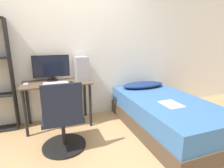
# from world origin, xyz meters

# --- Properties ---
(ground_plane) EXTENTS (14.00, 14.00, 0.00)m
(ground_plane) POSITION_xyz_m (0.00, 0.00, 0.00)
(ground_plane) COLOR tan
(wall_back) EXTENTS (8.00, 0.05, 2.50)m
(wall_back) POSITION_xyz_m (0.00, 1.38, 1.25)
(wall_back) COLOR silver
(wall_back) RESTS_ON ground_plane
(desk) EXTENTS (1.07, 0.54, 0.75)m
(desk) POSITION_xyz_m (-0.26, 1.08, 0.62)
(desk) COLOR brown
(desk) RESTS_ON ground_plane
(office_chair) EXTENTS (0.58, 0.58, 0.93)m
(office_chair) POSITION_xyz_m (-0.26, 0.34, 0.35)
(office_chair) COLOR black
(office_chair) RESTS_ON ground_plane
(bed) EXTENTS (1.12, 2.00, 0.50)m
(bed) POSITION_xyz_m (1.33, 0.35, 0.25)
(bed) COLOR #4C3D2D
(bed) RESTS_ON ground_plane
(pillow) EXTENTS (0.85, 0.36, 0.11)m
(pillow) POSITION_xyz_m (1.33, 1.09, 0.56)
(pillow) COLOR navy
(pillow) RESTS_ON bed
(magazine) EXTENTS (0.24, 0.32, 0.01)m
(magazine) POSITION_xyz_m (1.25, 0.13, 0.51)
(magazine) COLOR silver
(magazine) RESTS_ON bed
(monitor) EXTENTS (0.58, 0.20, 0.42)m
(monitor) POSITION_xyz_m (-0.33, 1.24, 0.97)
(monitor) COLOR black
(monitor) RESTS_ON desk
(keyboard) EXTENTS (0.37, 0.14, 0.02)m
(keyboard) POSITION_xyz_m (-0.29, 0.97, 0.76)
(keyboard) COLOR silver
(keyboard) RESTS_ON desk
(pc_tower) EXTENTS (0.20, 0.35, 0.39)m
(pc_tower) POSITION_xyz_m (0.15, 1.16, 0.94)
(pc_tower) COLOR #99999E
(pc_tower) RESTS_ON desk
(mouse) EXTENTS (0.06, 0.09, 0.02)m
(mouse) POSITION_xyz_m (-0.05, 0.97, 0.76)
(mouse) COLOR black
(mouse) RESTS_ON desk
(phone) EXTENTS (0.07, 0.14, 0.01)m
(phone) POSITION_xyz_m (-0.72, 1.11, 0.75)
(phone) COLOR #B7B7BC
(phone) RESTS_ON desk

